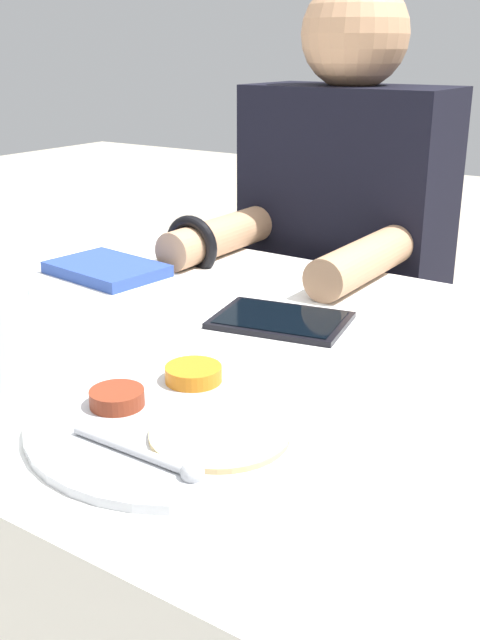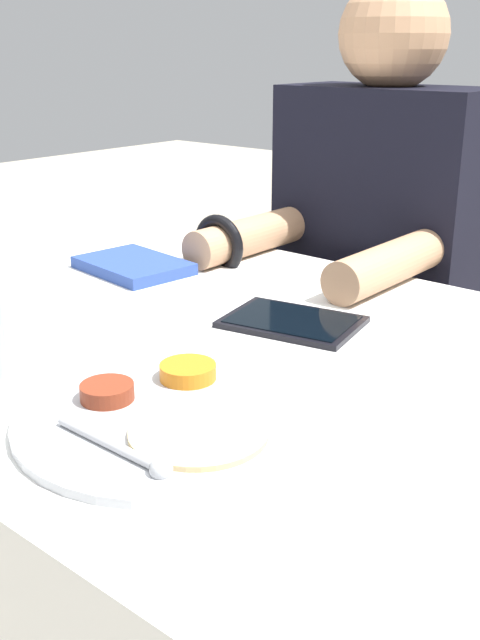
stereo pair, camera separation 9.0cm
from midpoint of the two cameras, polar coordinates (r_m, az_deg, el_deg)
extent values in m
cube|color=silver|center=(1.22, -1.47, -16.94)|extent=(1.28, 0.85, 0.73)
cylinder|color=#B7BABF|center=(0.79, -2.11, -7.45)|extent=(0.33, 0.33, 0.01)
cylinder|color=orange|center=(0.86, -1.00, -4.01)|extent=(0.07, 0.07, 0.02)
cylinder|color=maroon|center=(0.82, -7.00, -5.53)|extent=(0.06, 0.06, 0.02)
cylinder|color=#DBBC7F|center=(0.74, 0.32, -8.67)|extent=(0.14, 0.14, 0.01)
cylinder|color=#B7BABF|center=(0.72, -6.47, -9.40)|extent=(0.14, 0.01, 0.01)
sphere|color=#B7BABF|center=(0.68, -2.21, -11.39)|extent=(0.02, 0.02, 0.02)
cube|color=silver|center=(1.31, -6.19, 3.87)|extent=(0.20, 0.15, 0.01)
cube|color=#28428E|center=(1.31, -6.20, 4.12)|extent=(0.21, 0.16, 0.02)
cube|color=black|center=(1.06, 6.43, -0.20)|extent=(0.21, 0.16, 0.01)
cube|color=black|center=(1.06, 6.44, 0.04)|extent=(0.19, 0.15, 0.00)
cube|color=black|center=(1.72, 11.02, -10.93)|extent=(0.35, 0.22, 0.44)
cube|color=black|center=(1.53, 12.30, 5.88)|extent=(0.39, 0.20, 0.59)
sphere|color=tan|center=(1.48, 13.47, 20.45)|extent=(0.20, 0.20, 0.20)
cylinder|color=tan|center=(1.41, 2.60, 6.40)|extent=(0.07, 0.29, 0.07)
cylinder|color=tan|center=(1.26, 13.32, 4.16)|extent=(0.07, 0.29, 0.07)
torus|color=black|center=(1.34, 0.28, 5.72)|extent=(0.11, 0.02, 0.11)
cylinder|color=silver|center=(0.90, -14.78, -0.73)|extent=(0.07, 0.07, 0.12)
camera|label=1|loc=(0.04, -87.14, 1.05)|focal=42.00mm
camera|label=2|loc=(0.04, 92.86, -1.05)|focal=42.00mm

